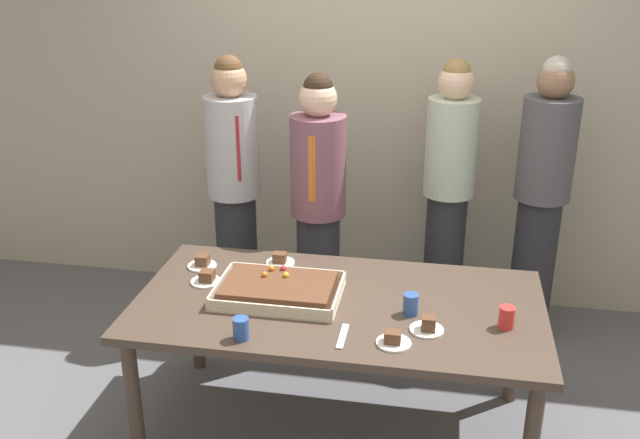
# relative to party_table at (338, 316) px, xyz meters

# --- Properties ---
(ground_plane) EXTENTS (12.00, 12.00, 0.00)m
(ground_plane) POSITION_rel_party_table_xyz_m (0.00, 0.00, -0.66)
(ground_plane) COLOR #5B5B60
(interior_back_panel) EXTENTS (8.00, 0.12, 3.00)m
(interior_back_panel) POSITION_rel_party_table_xyz_m (0.00, 1.60, 0.84)
(interior_back_panel) COLOR #B2A893
(interior_back_panel) RESTS_ON ground_plane
(party_table) EXTENTS (1.92, 1.00, 0.73)m
(party_table) POSITION_rel_party_table_xyz_m (0.00, 0.00, 0.00)
(party_table) COLOR #47382D
(party_table) RESTS_ON ground_plane
(sheet_cake) EXTENTS (0.59, 0.41, 0.10)m
(sheet_cake) POSITION_rel_party_table_xyz_m (-0.29, 0.00, 0.11)
(sheet_cake) COLOR beige
(sheet_cake) RESTS_ON party_table
(plated_slice_near_left) EXTENTS (0.15, 0.15, 0.06)m
(plated_slice_near_left) POSITION_rel_party_table_xyz_m (0.28, -0.33, 0.09)
(plated_slice_near_left) COLOR white
(plated_slice_near_left) RESTS_ON party_table
(plated_slice_near_right) EXTENTS (0.15, 0.15, 0.06)m
(plated_slice_near_right) POSITION_rel_party_table_xyz_m (-0.37, 0.36, 0.09)
(plated_slice_near_right) COLOR white
(plated_slice_near_right) RESTS_ON party_table
(plated_slice_far_left) EXTENTS (0.15, 0.15, 0.07)m
(plated_slice_far_left) POSITION_rel_party_table_xyz_m (0.42, -0.19, 0.10)
(plated_slice_far_left) COLOR white
(plated_slice_far_left) RESTS_ON party_table
(plated_slice_far_right) EXTENTS (0.15, 0.15, 0.06)m
(plated_slice_far_right) POSITION_rel_party_table_xyz_m (-0.75, 0.25, 0.10)
(plated_slice_far_right) COLOR white
(plated_slice_far_right) RESTS_ON party_table
(plated_slice_center_front) EXTENTS (0.15, 0.15, 0.06)m
(plated_slice_center_front) POSITION_rel_party_table_xyz_m (-0.68, 0.08, 0.10)
(plated_slice_center_front) COLOR white
(plated_slice_center_front) RESTS_ON party_table
(drink_cup_nearest) EXTENTS (0.07, 0.07, 0.10)m
(drink_cup_nearest) POSITION_rel_party_table_xyz_m (0.34, -0.06, 0.13)
(drink_cup_nearest) COLOR #2D5199
(drink_cup_nearest) RESTS_ON party_table
(drink_cup_middle) EXTENTS (0.07, 0.07, 0.10)m
(drink_cup_middle) POSITION_rel_party_table_xyz_m (-0.36, -0.40, 0.13)
(drink_cup_middle) COLOR #2D5199
(drink_cup_middle) RESTS_ON party_table
(drink_cup_far_end) EXTENTS (0.07, 0.07, 0.10)m
(drink_cup_far_end) POSITION_rel_party_table_xyz_m (0.76, -0.10, 0.13)
(drink_cup_far_end) COLOR red
(drink_cup_far_end) RESTS_ON party_table
(cake_server_utensil) EXTENTS (0.03, 0.20, 0.01)m
(cake_server_utensil) POSITION_rel_party_table_xyz_m (0.07, -0.31, 0.08)
(cake_server_utensil) COLOR silver
(cake_server_utensil) RESTS_ON party_table
(person_serving_front) EXTENTS (0.32, 0.32, 1.65)m
(person_serving_front) POSITION_rel_party_table_xyz_m (-0.26, 0.86, 0.21)
(person_serving_front) COLOR #28282D
(person_serving_front) RESTS_ON ground_plane
(person_green_shirt_behind) EXTENTS (0.30, 0.30, 1.70)m
(person_green_shirt_behind) POSITION_rel_party_table_xyz_m (0.48, 1.16, 0.24)
(person_green_shirt_behind) COLOR #28282D
(person_green_shirt_behind) RESTS_ON ground_plane
(person_striped_tie_right) EXTENTS (0.32, 0.32, 1.71)m
(person_striped_tie_right) POSITION_rel_party_table_xyz_m (-0.80, 1.00, 0.24)
(person_striped_tie_right) COLOR #28282D
(person_striped_tie_right) RESTS_ON ground_plane
(person_far_right_suit) EXTENTS (0.32, 0.32, 1.73)m
(person_far_right_suit) POSITION_rel_party_table_xyz_m (1.02, 1.11, 0.25)
(person_far_right_suit) COLOR #28282D
(person_far_right_suit) RESTS_ON ground_plane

